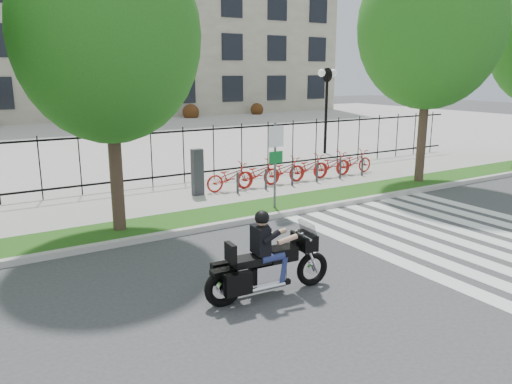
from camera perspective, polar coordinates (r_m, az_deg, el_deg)
ground at (r=10.11m, az=6.95°, el=-10.09°), size 120.00×120.00×0.00m
curb at (r=13.32m, az=-4.07°, el=-3.79°), size 60.00×0.20×0.15m
grass_verge at (r=14.05m, az=-5.68°, el=-2.90°), size 60.00×1.50×0.15m
sidewalk at (r=16.26m, az=-9.55°, el=-0.75°), size 60.00×3.50×0.15m
plaza at (r=32.96m, az=-21.25°, el=5.69°), size 80.00×34.00×0.10m
crosswalk_stripes at (r=13.48m, az=23.31°, el=-4.99°), size 5.70×8.00×0.01m
iron_fence at (r=17.64m, az=-11.85°, el=3.84°), size 30.00×0.06×2.00m
office_building at (r=52.77m, az=-26.52°, el=18.66°), size 60.00×21.90×20.15m
lamp_post_right at (r=24.90m, az=8.10°, el=11.51°), size 1.06×0.70×4.25m
street_tree_1 at (r=12.64m, az=-16.66°, el=16.72°), size 4.38×4.38×7.24m
street_tree_2 at (r=18.98m, az=19.32°, el=17.49°), size 4.97×4.97×8.30m
bike_share_station at (r=18.14m, az=4.46°, el=2.65°), size 7.76×0.85×1.50m
sign_pole_regulatory at (r=14.36m, az=2.24°, el=4.34°), size 0.50×0.09×2.50m
motorcycle_rider at (r=9.21m, az=1.47°, el=-7.95°), size 2.57×0.78×1.99m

